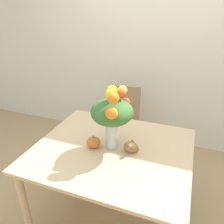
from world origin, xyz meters
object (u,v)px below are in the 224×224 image
(turkey_figurine, at_px, (132,145))
(pumpkin, at_px, (93,142))
(flower_vase, at_px, (112,113))
(dining_chair_near_window, at_px, (122,122))

(turkey_figurine, bearing_deg, pumpkin, -168.31)
(flower_vase, height_order, dining_chair_near_window, flower_vase)
(pumpkin, height_order, dining_chair_near_window, dining_chair_near_window)
(pumpkin, xyz_separation_m, turkey_figurine, (0.30, 0.06, 0.00))
(flower_vase, bearing_deg, dining_chair_near_window, 102.86)
(dining_chair_near_window, bearing_deg, pumpkin, -94.31)
(flower_vase, relative_size, turkey_figurine, 3.41)
(turkey_figurine, relative_size, dining_chair_near_window, 0.17)
(pumpkin, bearing_deg, dining_chair_near_window, 93.87)
(flower_vase, relative_size, dining_chair_near_window, 0.58)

